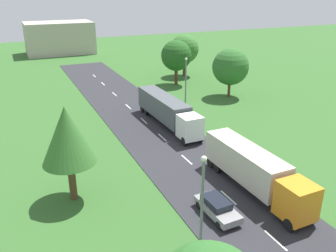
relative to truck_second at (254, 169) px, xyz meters
name	(u,v)px	position (x,y,z in m)	size (l,w,h in m)	color
road	(282,247)	(-2.63, -6.98, -2.12)	(10.00, 140.00, 0.06)	#2B2B30
truck_second	(254,169)	(0.00, 0.00, 0.00)	(2.66, 12.58, 3.65)	orange
truck_third	(167,110)	(-0.32, 17.98, -0.01)	(2.79, 14.61, 3.62)	white
car_third	(217,207)	(-4.90, -1.92, -1.34)	(1.99, 4.42, 1.43)	gray
lamppost_second	(202,212)	(-9.13, -6.65, 2.50)	(0.36, 0.36, 8.35)	slate
lamppost_third	(186,84)	(3.62, 20.40, 2.44)	(0.36, 0.36, 8.24)	slate
tree_birch	(67,136)	(-14.85, 5.32, 3.76)	(4.45, 4.45, 8.42)	#513823
tree_maple	(184,49)	(14.43, 42.17, 3.32)	(5.76, 5.76, 8.37)	#513823
tree_pine	(230,67)	(14.51, 25.71, 2.86)	(5.95, 5.95, 7.99)	#513823
tree_ash	(176,56)	(9.82, 36.36, 3.28)	(5.59, 5.59, 8.25)	#513823
distant_building	(60,38)	(-4.67, 80.01, 2.05)	(17.61, 11.15, 8.40)	#B2A899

